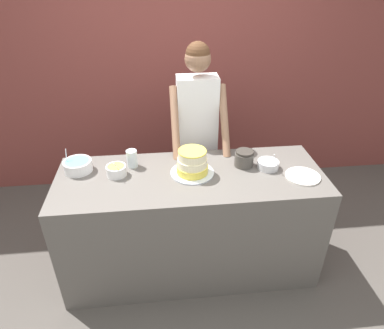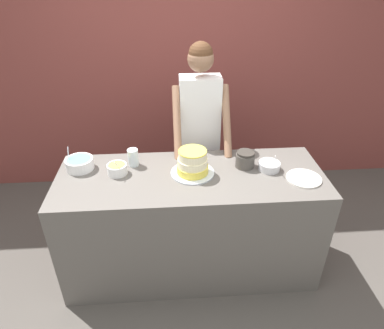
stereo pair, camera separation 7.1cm
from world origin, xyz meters
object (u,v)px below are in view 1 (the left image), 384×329
Objects in this scene: ceramic_plate at (303,176)px; stoneware_jar at (244,158)px; frosting_bowl_yellow at (116,170)px; frosting_bowl_blue at (78,165)px; person_baker at (197,121)px; drinking_glass at (132,159)px; cake at (192,163)px; frosting_bowl_white at (268,164)px.

stoneware_jar is at bearing 152.19° from ceramic_plate.
frosting_bowl_blue is at bearing 162.71° from frosting_bowl_yellow.
person_baker is 12.90× the size of drinking_glass.
frosting_bowl_blue is 1.42× the size of frosting_bowl_yellow.
cake is 0.83m from frosting_bowl_blue.
frosting_bowl_white reaches higher than frosting_bowl_yellow.
cake is 1.29× the size of ceramic_plate.
frosting_bowl_yellow is at bearing -17.29° from frosting_bowl_blue.
ceramic_plate is at bearing -34.28° from frosting_bowl_white.
frosting_bowl_blue reaches higher than frosting_bowl_yellow.
frosting_bowl_white is 0.64× the size of ceramic_plate.
frosting_bowl_yellow is (-0.54, 0.03, -0.04)m from cake.
frosting_bowl_white is at bearing -18.47° from stoneware_jar.
frosting_bowl_blue is 1.61m from ceramic_plate.
frosting_bowl_white is (0.46, -0.53, -0.13)m from person_baker.
cake is at bearing -170.45° from stoneware_jar.
cake is 0.45m from drinking_glass.
frosting_bowl_blue reaches higher than stoneware_jar.
cake is 0.56m from frosting_bowl_white.
frosting_bowl_yellow is (0.28, -0.09, -0.00)m from frosting_bowl_blue.
drinking_glass is (0.39, 0.02, 0.02)m from frosting_bowl_blue.
person_baker is 0.71m from frosting_bowl_white.
frosting_bowl_yellow is 1.10m from frosting_bowl_white.
frosting_bowl_blue is at bearing -176.71° from drinking_glass.
cake is 0.79m from ceramic_plate.
cake is at bearing -18.45° from drinking_glass.
cake is at bearing 170.14° from ceramic_plate.
cake is 1.55× the size of frosting_bowl_blue.
frosting_bowl_yellow is (-0.64, -0.50, -0.13)m from person_baker.
frosting_bowl_white is (0.56, 0.01, -0.05)m from cake.
frosting_bowl_blue is at bearing 175.38° from frosting_bowl_white.
drinking_glass reaches higher than ceramic_plate.
frosting_bowl_yellow is at bearing -134.30° from drinking_glass.
person_baker is 0.82m from frosting_bowl_yellow.
drinking_glass is at bearing 172.32° from frosting_bowl_white.
frosting_bowl_yellow is 0.91× the size of frosting_bowl_white.
stoneware_jar is (0.82, -0.08, -0.01)m from drinking_glass.
frosting_bowl_white is at bearing -7.68° from drinking_glass.
frosting_bowl_yellow is at bearing 172.69° from ceramic_plate.
frosting_bowl_white is at bearing -49.09° from person_baker.
person_baker reaches higher than frosting_bowl_white.
person_baker reaches higher than ceramic_plate.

